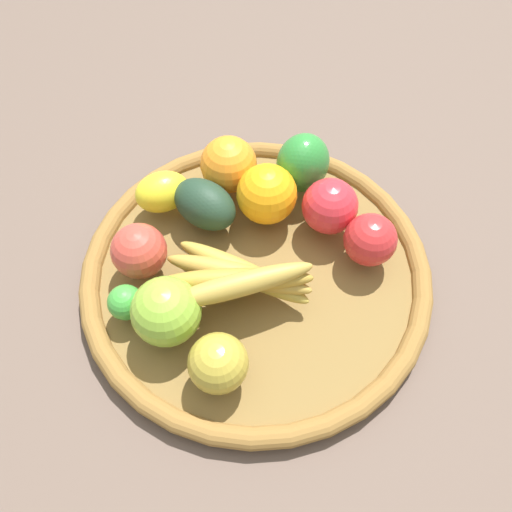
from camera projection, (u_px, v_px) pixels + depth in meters
ground_plane at (256, 278)px, 0.68m from camera, size 2.40×2.40×0.00m
basket at (256, 272)px, 0.67m from camera, size 0.44×0.44×0.03m
lime_0 at (126, 302)px, 0.60m from camera, size 0.05×0.05×0.04m
orange_1 at (229, 165)px, 0.70m from camera, size 0.10×0.10×0.08m
apple_2 at (330, 206)px, 0.66m from camera, size 0.08×0.08×0.07m
banana_bunch at (239, 278)px, 0.61m from camera, size 0.18×0.15×0.07m
lemon_0 at (162, 192)px, 0.68m from camera, size 0.07×0.05×0.05m
orange_0 at (267, 194)px, 0.67m from camera, size 0.09×0.09×0.08m
bell_pepper at (303, 163)px, 0.69m from camera, size 0.09×0.09×0.08m
apple_4 at (139, 251)px, 0.62m from camera, size 0.09×0.09×0.07m
avocado at (205, 204)px, 0.67m from camera, size 0.10×0.11×0.06m
apple_3 at (370, 240)px, 0.64m from camera, size 0.08×0.08×0.07m
apple_1 at (166, 311)px, 0.57m from camera, size 0.09×0.09×0.08m
apple_0 at (218, 363)px, 0.55m from camera, size 0.09×0.09×0.07m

